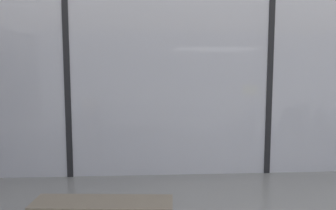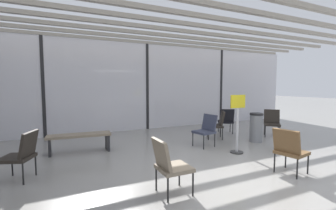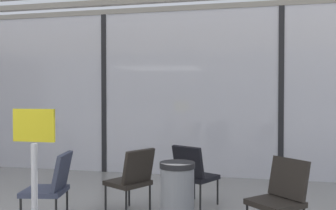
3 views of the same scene
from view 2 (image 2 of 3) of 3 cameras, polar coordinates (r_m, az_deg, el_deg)
The scene contains 17 objects.
ground_plane at distance 4.65m, azimuth 18.64°, elevation -16.37°, with size 60.00×60.00×0.00m, color gray.
glass_curtain_wall at distance 8.84m, azimuth -5.24°, elevation 4.49°, with size 14.00×0.08×3.23m, color silver.
window_mullion_0 at distance 8.31m, azimuth -28.59°, elevation 3.91°, with size 0.10×0.12×3.23m, color black.
window_mullion_1 at distance 8.84m, azimuth -5.24°, elevation 4.49°, with size 0.10×0.12×3.23m, color black.
window_mullion_2 at distance 10.57m, azimuth 12.91°, elevation 4.44°, with size 0.10×0.12×3.23m, color black.
ceiling_slats at distance 6.08m, azimuth 6.16°, elevation 20.26°, with size 13.72×6.72×0.10m.
parked_airplane at distance 13.42m, azimuth -11.55°, elevation 5.67°, with size 12.32×3.78×3.78m.
lounge_chair_1 at distance 6.43m, azimuth 9.46°, elevation -5.72°, with size 0.60×0.57×0.87m.
lounge_chair_2 at distance 4.92m, azimuth 27.92°, elevation -9.50°, with size 0.60×0.57×0.87m.
lounge_chair_3 at distance 8.24m, azimuth 14.21°, elevation -3.50°, with size 0.67×0.69×0.87m.
lounge_chair_4 at distance 4.84m, azimuth -32.57°, elevation -9.93°, with size 0.67×0.64×0.87m.
lounge_chair_5 at distance 8.34m, azimuth 24.38°, elevation -3.68°, with size 0.71×0.71×0.87m.
lounge_chair_6 at distance 7.39m, azimuth 12.24°, elevation -4.41°, with size 0.69×0.68×0.87m.
lounge_chair_7 at distance 3.59m, azimuth 0.24°, elevation -14.20°, with size 0.53×0.49×0.87m.
waiting_bench at distance 6.16m, azimuth -21.10°, elevation -7.70°, with size 1.53×0.51×0.47m.
trash_bin at distance 7.31m, azimuth 21.03°, elevation -5.20°, with size 0.38×0.38×0.86m.
info_sign at distance 5.93m, azimuth 16.83°, elevation -4.96°, with size 0.44×0.32×1.44m.
Camera 2 is at (-3.05, -3.10, 1.66)m, focal length 24.55 mm.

